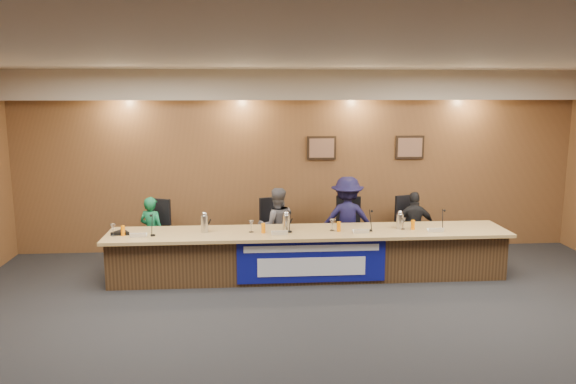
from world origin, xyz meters
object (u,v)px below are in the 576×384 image
object	(u,v)px
panelist_c	(347,220)
carafe_mid	(286,222)
dais_body	(308,255)
panelist_a	(152,232)
panelist_d	(414,226)
speakerphone	(121,233)
panelist_b	(277,226)
carafe_left	(205,224)
office_chair_d	(412,232)
office_chair_b	(276,234)
office_chair_c	(346,233)
banner	(312,261)
carafe_right	(400,222)
office_chair_a	(153,237)

from	to	relation	value
panelist_c	carafe_mid	bearing A→B (deg)	36.00
dais_body	panelist_a	world-z (taller)	panelist_a
panelist_d	speakerphone	distance (m)	4.76
dais_body	panelist_b	xyz separation A→B (m)	(-0.45, 0.72, 0.29)
panelist_d	carafe_left	distance (m)	3.55
office_chair_d	dais_body	bearing A→B (deg)	-173.36
office_chair_b	carafe_mid	xyz separation A→B (m)	(0.11, -0.79, 0.39)
office_chair_c	speakerphone	distance (m)	3.66
dais_body	carafe_left	distance (m)	1.67
panelist_d	office_chair_b	bearing A→B (deg)	2.59
panelist_c	speakerphone	bearing A→B (deg)	15.36
office_chair_c	dais_body	bearing A→B (deg)	-110.69
carafe_left	panelist_c	bearing A→B (deg)	17.64
dais_body	office_chair_c	bearing A→B (deg)	48.43
banner	speakerphone	world-z (taller)	speakerphone
panelist_c	office_chair_b	world-z (taller)	panelist_c
banner	panelist_d	xyz separation A→B (m)	(1.88, 1.13, 0.21)
office_chair_b	panelist_b	bearing A→B (deg)	-110.18
office_chair_d	carafe_mid	xyz separation A→B (m)	(-2.22, -0.79, 0.39)
dais_body	panelist_a	xyz separation A→B (m)	(-2.50, 0.72, 0.23)
office_chair_c	carafe_right	world-z (taller)	carafe_right
banner	office_chair_b	size ratio (longest dim) A/B	4.58
carafe_right	panelist_c	bearing A→B (deg)	132.51
office_chair_d	carafe_right	size ratio (longest dim) A/B	2.06
carafe_left	carafe_mid	xyz separation A→B (m)	(1.24, 0.05, -0.01)
dais_body	speakerphone	distance (m)	2.85
panelist_c	office_chair_d	world-z (taller)	panelist_c
office_chair_a	carafe_left	xyz separation A→B (m)	(0.91, -0.83, 0.40)
dais_body	speakerphone	world-z (taller)	speakerphone
carafe_left	speakerphone	world-z (taller)	carafe_left
carafe_mid	panelist_b	bearing A→B (deg)	98.99
panelist_c	office_chair_a	world-z (taller)	panelist_c
panelist_a	panelist_c	xyz separation A→B (m)	(3.22, 0.00, 0.14)
dais_body	carafe_mid	world-z (taller)	carafe_mid
speakerphone	office_chair_b	bearing A→B (deg)	20.06
carafe_right	panelist_d	bearing A→B (deg)	58.08
carafe_right	carafe_mid	bearing A→B (deg)	177.98
dais_body	panelist_a	distance (m)	2.61
dais_body	office_chair_c	distance (m)	1.10
office_chair_c	office_chair_d	bearing A→B (deg)	20.89
panelist_c	carafe_mid	xyz separation A→B (m)	(-1.07, -0.69, 0.14)
office_chair_a	carafe_left	bearing A→B (deg)	-21.84
panelist_a	office_chair_d	xyz separation A→B (m)	(4.37, 0.10, -0.10)
speakerphone	carafe_right	bearing A→B (deg)	0.19
carafe_mid	panelist_a	bearing A→B (deg)	162.28
office_chair_a	speakerphone	size ratio (longest dim) A/B	1.50
panelist_d	carafe_left	bearing A→B (deg)	17.01
panelist_a	carafe_mid	bearing A→B (deg)	-172.94
banner	panelist_d	size ratio (longest dim) A/B	1.85
panelist_a	carafe_right	distance (m)	3.99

